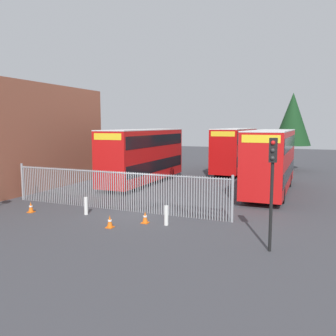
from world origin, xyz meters
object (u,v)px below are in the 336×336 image
double_decker_bus_near_gate (271,159)px  traffic_light_kerbside (272,173)px  traffic_cone_by_gate (31,207)px  traffic_cone_near_kerb (145,217)px  bollard_center_front (166,215)px  traffic_cone_mid_forecourt (110,222)px  double_decker_bus_behind_fence_right (235,148)px  bollard_near_left (86,206)px  double_decker_bus_behind_fence_left (144,154)px

double_decker_bus_near_gate → traffic_light_kerbside: bearing=-83.5°
traffic_cone_by_gate → traffic_cone_near_kerb: size_ratio=1.00×
bollard_center_front → traffic_cone_mid_forecourt: bollard_center_front is taller
double_decker_bus_behind_fence_right → bollard_center_front: (1.02, -20.39, -1.95)m
double_decker_bus_near_gate → double_decker_bus_behind_fence_right: 10.99m
bollard_near_left → bollard_center_front: same height
double_decker_bus_near_gate → double_decker_bus_behind_fence_right: same height
double_decker_bus_near_gate → traffic_cone_near_kerb: size_ratio=18.32×
bollard_near_left → traffic_cone_by_gate: bollard_near_left is taller
bollard_center_front → traffic_cone_mid_forecourt: bearing=-148.4°
double_decker_bus_behind_fence_right → traffic_cone_by_gate: 22.15m
double_decker_bus_behind_fence_left → traffic_cone_near_kerb: double_decker_bus_behind_fence_left is taller
bollard_near_left → double_decker_bus_behind_fence_left: bearing=99.1°
double_decker_bus_behind_fence_right → traffic_cone_mid_forecourt: size_ratio=18.32×
double_decker_bus_behind_fence_right → bollard_near_left: double_decker_bus_behind_fence_right is taller
traffic_cone_near_kerb → double_decker_bus_near_gate: bearing=65.9°
double_decker_bus_behind_fence_left → traffic_light_kerbside: (11.35, -12.08, 0.56)m
double_decker_bus_near_gate → traffic_cone_near_kerb: 11.69m
traffic_cone_near_kerb → double_decker_bus_behind_fence_left: bearing=116.8°
double_decker_bus_behind_fence_right → bollard_near_left: bearing=-100.5°
double_decker_bus_behind_fence_left → traffic_cone_mid_forecourt: double_decker_bus_behind_fence_left is taller
traffic_cone_by_gate → traffic_light_kerbside: 13.14m
bollard_center_front → traffic_cone_near_kerb: 1.11m
double_decker_bus_near_gate → double_decker_bus_behind_fence_left: same height
double_decker_bus_near_gate → double_decker_bus_behind_fence_left: bearing=-179.8°
double_decker_bus_behind_fence_right → traffic_cone_by_gate: size_ratio=18.32×
traffic_cone_near_kerb → bollard_center_front: bearing=4.0°
traffic_light_kerbside → double_decker_bus_near_gate: bearing=96.5°
bollard_near_left → traffic_cone_mid_forecourt: bollard_near_left is taller
bollard_center_front → traffic_cone_near_kerb: bearing=-176.0°
bollard_center_front → traffic_light_kerbside: (4.98, -1.69, 2.51)m
bollard_near_left → traffic_cone_mid_forecourt: (2.47, -1.59, -0.19)m
double_decker_bus_near_gate → double_decker_bus_behind_fence_left: (-9.97, -0.03, 0.00)m
double_decker_bus_behind_fence_left → traffic_light_kerbside: 16.58m
double_decker_bus_behind_fence_left → bollard_near_left: bearing=-80.9°
double_decker_bus_behind_fence_left → bollard_near_left: (1.63, -10.19, -1.95)m
traffic_cone_mid_forecourt → traffic_light_kerbside: size_ratio=0.14×
double_decker_bus_behind_fence_left → double_decker_bus_behind_fence_right: same height
bollard_center_front → bollard_near_left: bearing=177.7°
traffic_cone_by_gate → traffic_cone_near_kerb: (6.74, 0.50, 0.00)m
bollard_near_left → traffic_cone_by_gate: bearing=-165.9°
double_decker_bus_behind_fence_right → double_decker_bus_behind_fence_left: bearing=-118.2°
double_decker_bus_behind_fence_left → traffic_cone_mid_forecourt: (4.10, -11.78, -2.13)m
double_decker_bus_near_gate → bollard_near_left: size_ratio=11.38×
double_decker_bus_near_gate → bollard_near_left: bearing=-129.2°
double_decker_bus_behind_fence_right → traffic_cone_by_gate: bearing=-108.0°
double_decker_bus_behind_fence_right → traffic_cone_mid_forecourt: bearing=-93.3°
double_decker_bus_behind_fence_right → traffic_light_kerbside: double_decker_bus_behind_fence_right is taller
bollard_center_front → traffic_cone_mid_forecourt: 2.67m
double_decker_bus_behind_fence_left → bollard_center_front: bearing=-58.5°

